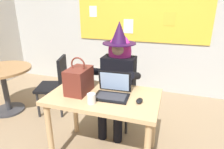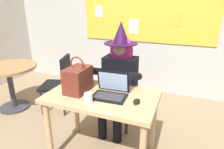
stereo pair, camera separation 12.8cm
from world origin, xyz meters
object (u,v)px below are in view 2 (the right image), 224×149
laptop (111,91)px  handbag (78,79)px  person_costumed (119,72)px  chair_at_desk (122,89)px  chair_spare_by_window (60,81)px  side_table_round (9,77)px  coffee_mug (88,98)px  computer_mouse (137,101)px  desk_main (102,104)px

laptop → handbag: size_ratio=0.94×
person_costumed → laptop: size_ratio=4.00×
chair_at_desk → person_costumed: 0.31m
person_costumed → chair_spare_by_window: size_ratio=1.60×
chair_at_desk → side_table_round: chair_at_desk is taller
chair_at_desk → handbag: size_ratio=2.40×
coffee_mug → side_table_round: 1.86m
computer_mouse → chair_spare_by_window: bearing=156.6°
person_costumed → coffee_mug: size_ratio=14.94×
person_costumed → side_table_round: person_costumed is taller
side_table_round → chair_spare_by_window: chair_spare_by_window is taller
coffee_mug → side_table_round: (-1.74, 0.60, -0.26)m
desk_main → laptop: (0.09, 0.01, 0.17)m
person_costumed → chair_spare_by_window: 1.04m
desk_main → laptop: laptop is taller
chair_at_desk → side_table_round: size_ratio=1.08×
handbag → chair_spare_by_window: (-0.76, 0.67, -0.39)m
chair_at_desk → chair_spare_by_window: (-0.99, -0.05, -0.02)m
chair_spare_by_window → computer_mouse: bearing=135.8°
chair_at_desk → laptop: (0.12, -0.68, 0.29)m
chair_at_desk → coffee_mug: chair_at_desk is taller
handbag → side_table_round: handbag is taller
side_table_round → coffee_mug: bearing=-19.0°
chair_at_desk → computer_mouse: 0.88m
chair_at_desk → person_costumed: size_ratio=0.64×
handbag → desk_main: bearing=4.7°
desk_main → person_costumed: size_ratio=0.80×
handbag → coffee_mug: size_ratio=3.98×
person_costumed → chair_spare_by_window: (-0.99, 0.07, -0.30)m
laptop → computer_mouse: bearing=-14.7°
chair_at_desk → side_table_round: (-1.75, -0.30, 0.02)m
computer_mouse → chair_spare_by_window: 1.58m
handbag → chair_at_desk: bearing=72.4°
chair_spare_by_window → laptop: bearing=132.4°
chair_spare_by_window → desk_main: bearing=129.7°
side_table_round → chair_spare_by_window: bearing=18.1°
laptop → coffee_mug: size_ratio=3.73×
person_costumed → side_table_round: (-1.75, -0.18, -0.26)m
handbag → side_table_round: size_ratio=0.45×
laptop → side_table_round: 1.93m
person_costumed → handbag: bearing=-22.2°
handbag → person_costumed: bearing=69.1°
chair_spare_by_window → chair_at_desk: bearing=165.0°
computer_mouse → chair_at_desk: bearing=121.6°
chair_spare_by_window → coffee_mug: bearing=121.1°
person_costumed → coffee_mug: person_costumed is taller
laptop → coffee_mug: bearing=-125.4°
person_costumed → handbag: size_ratio=3.75×
side_table_round → chair_spare_by_window: 0.80m
person_costumed → computer_mouse: (0.41, -0.62, -0.03)m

